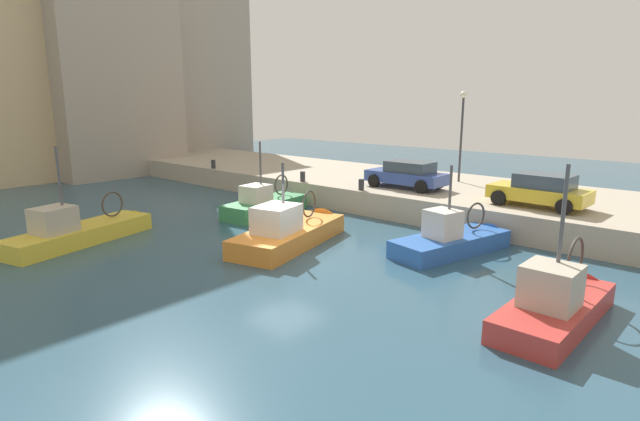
% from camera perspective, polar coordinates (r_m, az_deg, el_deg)
% --- Properties ---
extents(water_surface, '(80.00, 80.00, 0.00)m').
position_cam_1_polar(water_surface, '(18.67, -4.09, -5.05)').
color(water_surface, '#2D5166').
rests_on(water_surface, ground).
extents(quay_wall, '(9.00, 56.00, 1.20)m').
position_cam_1_polar(quay_wall, '(27.56, 13.21, 1.70)').
color(quay_wall, '#ADA08C').
rests_on(quay_wall, ground).
extents(fishing_boat_green, '(5.68, 2.34, 4.41)m').
position_cam_1_polar(fishing_boat_green, '(25.39, -5.78, -0.04)').
color(fishing_boat_green, '#388951').
rests_on(fishing_boat_green, ground).
extents(fishing_boat_blue, '(5.93, 2.93, 4.07)m').
position_cam_1_polar(fishing_boat_blue, '(19.80, 15.23, -4.05)').
color(fishing_boat_blue, '#2D60B7').
rests_on(fishing_boat_blue, ground).
extents(fishing_boat_red, '(5.62, 2.00, 4.88)m').
position_cam_1_polar(fishing_boat_red, '(14.83, 25.40, -10.36)').
color(fishing_boat_red, '#BC3833').
rests_on(fishing_boat_red, ground).
extents(fishing_boat_yellow, '(6.94, 3.20, 4.64)m').
position_cam_1_polar(fishing_boat_yellow, '(22.45, -24.93, -2.81)').
color(fishing_boat_yellow, gold).
rests_on(fishing_boat_yellow, ground).
extents(fishing_boat_orange, '(6.86, 3.52, 4.23)m').
position_cam_1_polar(fishing_boat_orange, '(20.19, -2.98, -3.22)').
color(fishing_boat_orange, orange).
rests_on(fishing_boat_orange, ground).
extents(parked_car_yellow, '(2.05, 3.97, 1.40)m').
position_cam_1_polar(parked_car_yellow, '(22.90, 23.72, 2.14)').
color(parked_car_yellow, gold).
rests_on(parked_car_yellow, quay_wall).
extents(parked_car_blue, '(1.88, 4.06, 1.37)m').
position_cam_1_polar(parked_car_blue, '(25.83, 9.85, 4.07)').
color(parked_car_blue, '#334C9E').
rests_on(parked_car_blue, quay_wall).
extents(mooring_bollard_south, '(0.28, 0.28, 0.55)m').
position_cam_1_polar(mooring_bollard_south, '(25.01, 4.70, 2.94)').
color(mooring_bollard_south, '#2D2D33').
rests_on(mooring_bollard_south, quay_wall).
extents(mooring_bollard_mid, '(0.28, 0.28, 0.55)m').
position_cam_1_polar(mooring_bollard_mid, '(27.56, -1.98, 3.87)').
color(mooring_bollard_mid, '#2D2D33').
rests_on(mooring_bollard_mid, quay_wall).
extents(mooring_bollard_north, '(0.28, 0.28, 0.55)m').
position_cam_1_polar(mooring_bollard_north, '(33.52, -12.00, 5.16)').
color(mooring_bollard_north, '#2D2D33').
rests_on(mooring_bollard_north, quay_wall).
extents(quay_streetlamp, '(0.36, 0.36, 4.83)m').
position_cam_1_polar(quay_streetlamp, '(28.27, 15.82, 9.70)').
color(quay_streetlamp, '#38383D').
rests_on(quay_streetlamp, quay_wall).
extents(waterfront_building_west, '(9.35, 6.70, 22.37)m').
position_cam_1_polar(waterfront_building_west, '(42.00, -23.56, 19.20)').
color(waterfront_building_west, '#A39384').
rests_on(waterfront_building_west, ground).
extents(waterfront_building_central, '(10.29, 6.62, 16.44)m').
position_cam_1_polar(waterfront_building_central, '(49.26, -14.83, 15.19)').
color(waterfront_building_central, '#A39384').
rests_on(waterfront_building_central, ground).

